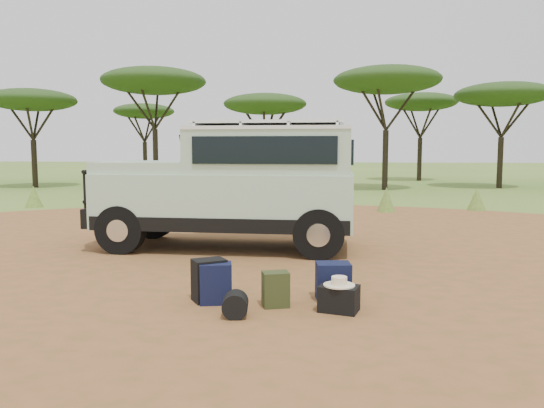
# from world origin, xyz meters

# --- Properties ---
(ground) EXTENTS (140.00, 140.00, 0.00)m
(ground) POSITION_xyz_m (0.00, 0.00, 0.00)
(ground) COLOR #537B2C
(ground) RESTS_ON ground
(dirt_clearing) EXTENTS (23.00, 23.00, 0.01)m
(dirt_clearing) POSITION_xyz_m (0.00, 0.00, 0.00)
(dirt_clearing) COLOR #985A31
(dirt_clearing) RESTS_ON ground
(grass_fringe) EXTENTS (36.60, 1.60, 0.90)m
(grass_fringe) POSITION_xyz_m (0.12, 8.67, 0.40)
(grass_fringe) COLOR #537B2C
(grass_fringe) RESTS_ON ground
(acacia_treeline) EXTENTS (46.70, 13.20, 6.26)m
(acacia_treeline) POSITION_xyz_m (0.75, 19.81, 4.87)
(acacia_treeline) COLOR black
(acacia_treeline) RESTS_ON ground
(safari_vehicle) EXTENTS (5.37, 2.31, 2.56)m
(safari_vehicle) POSITION_xyz_m (-0.78, 1.85, 1.23)
(safari_vehicle) COLOR #B2D0B2
(safari_vehicle) RESTS_ON ground
(backpack_black) EXTENTS (0.52, 0.48, 0.57)m
(backpack_black) POSITION_xyz_m (-0.50, -1.97, 0.29)
(backpack_black) COLOR black
(backpack_black) RESTS_ON ground
(backpack_navy) EXTENTS (0.46, 0.37, 0.54)m
(backpack_navy) POSITION_xyz_m (-0.40, -2.06, 0.27)
(backpack_navy) COLOR #121539
(backpack_navy) RESTS_ON ground
(backpack_olive) EXTENTS (0.39, 0.32, 0.46)m
(backpack_olive) POSITION_xyz_m (0.40, -2.15, 0.23)
(backpack_olive) COLOR #303F1D
(backpack_olive) RESTS_ON ground
(duffel_navy) EXTENTS (0.49, 0.40, 0.51)m
(duffel_navy) POSITION_xyz_m (1.14, -1.74, 0.25)
(duffel_navy) COLOR #121539
(duffel_navy) RESTS_ON ground
(hard_case) EXTENTS (0.54, 0.45, 0.33)m
(hard_case) POSITION_xyz_m (1.21, -2.27, 0.17)
(hard_case) COLOR black
(hard_case) RESTS_ON ground
(stuff_sack) EXTENTS (0.34, 0.34, 0.31)m
(stuff_sack) POSITION_xyz_m (-0.05, -2.61, 0.16)
(stuff_sack) COLOR black
(stuff_sack) RESTS_ON ground
(safari_hat) EXTENTS (0.39, 0.39, 0.11)m
(safari_hat) POSITION_xyz_m (1.21, -2.27, 0.38)
(safari_hat) COLOR beige
(safari_hat) RESTS_ON hard_case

